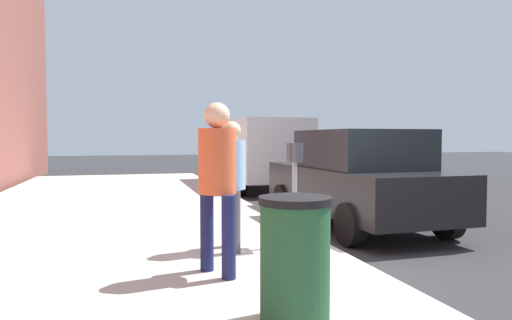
% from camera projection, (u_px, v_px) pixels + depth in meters
% --- Properties ---
extents(ground_plane, '(80.00, 80.00, 0.00)m').
position_uv_depth(ground_plane, '(340.00, 261.00, 6.18)').
color(ground_plane, '#2B2B2D').
rests_on(ground_plane, ground).
extents(sidewalk_slab, '(28.00, 6.00, 0.15)m').
position_uv_depth(sidewalk_slab, '(102.00, 273.00, 5.36)').
color(sidewalk_slab, '#B7B2A8').
rests_on(sidewalk_slab, ground_plane).
extents(parking_meter, '(0.36, 0.12, 1.41)m').
position_uv_depth(parking_meter, '(295.00, 172.00, 6.38)').
color(parking_meter, gray).
rests_on(parking_meter, sidewalk_slab).
extents(pedestrian_at_meter, '(0.52, 0.37, 1.70)m').
position_uv_depth(pedestrian_at_meter, '(231.00, 175.00, 6.13)').
color(pedestrian_at_meter, '#47474C').
rests_on(pedestrian_at_meter, sidewalk_slab).
extents(pedestrian_bystander, '(0.52, 0.40, 1.85)m').
position_uv_depth(pedestrian_bystander, '(217.00, 172.00, 5.00)').
color(pedestrian_bystander, '#191E4C').
rests_on(pedestrian_bystander, sidewalk_slab).
extents(parked_sedan_near, '(4.44, 2.05, 1.77)m').
position_uv_depth(parked_sedan_near, '(357.00, 178.00, 8.53)').
color(parked_sedan_near, black).
rests_on(parked_sedan_near, ground_plane).
extents(parked_van_far, '(5.21, 2.13, 2.18)m').
position_uv_depth(parked_van_far, '(257.00, 150.00, 14.96)').
color(parked_van_far, silver).
rests_on(parked_van_far, ground_plane).
extents(trash_bin, '(0.59, 0.59, 1.01)m').
position_uv_depth(trash_bin, '(295.00, 259.00, 3.74)').
color(trash_bin, '#1E4C2D').
rests_on(trash_bin, sidewalk_slab).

